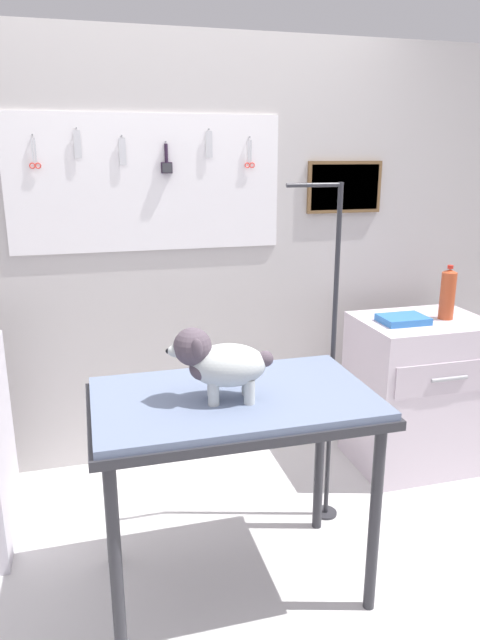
% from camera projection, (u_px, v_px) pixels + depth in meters
% --- Properties ---
extents(ground, '(4.40, 4.00, 0.04)m').
position_uv_depth(ground, '(234.00, 608.00, 2.27)').
color(ground, silver).
extents(rear_wall_panel, '(4.00, 0.11, 2.30)m').
position_uv_depth(rear_wall_panel, '(174.00, 257.00, 3.13)').
color(rear_wall_panel, '#B7B1AF').
rests_on(rear_wall_panel, ground).
extents(grooming_table, '(1.07, 0.65, 0.84)m').
position_uv_depth(grooming_table, '(234.00, 415.00, 2.17)').
color(grooming_table, '#2D2D33').
rests_on(grooming_table, ground).
extents(grooming_arm, '(0.30, 0.11, 1.59)m').
position_uv_depth(grooming_arm, '(330.00, 373.00, 2.63)').
color(grooming_arm, '#2D2D33').
rests_on(grooming_arm, ground).
extents(dog, '(0.38, 0.22, 0.28)m').
position_uv_depth(dog, '(219.00, 362.00, 2.06)').
color(dog, silver).
rests_on(dog, grooming_table).
extents(cabinet_right, '(0.68, 0.54, 0.85)m').
position_uv_depth(cabinet_right, '(417.00, 392.00, 3.21)').
color(cabinet_right, silver).
rests_on(cabinet_right, ground).
extents(soda_bottle, '(0.08, 0.08, 0.29)m').
position_uv_depth(soda_bottle, '(448.00, 294.00, 3.07)').
color(soda_bottle, '#BA4825').
rests_on(soda_bottle, cabinet_right).
extents(supply_tray, '(0.24, 0.18, 0.04)m').
position_uv_depth(supply_tray, '(403.00, 319.00, 3.03)').
color(supply_tray, '#3071C2').
rests_on(supply_tray, cabinet_right).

